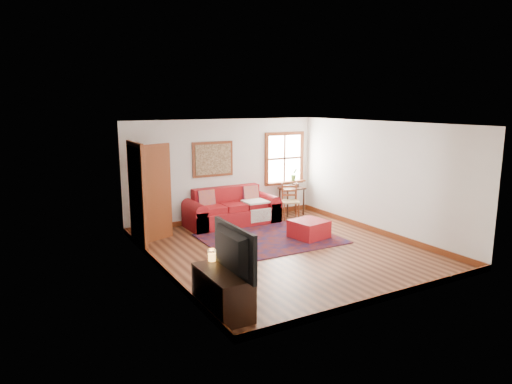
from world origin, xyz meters
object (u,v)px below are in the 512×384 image
red_ottoman (309,229)px  side_table (292,192)px  red_leather_sofa (232,212)px  ladder_back_chair (290,200)px  media_cabinet (222,292)px

red_ottoman → side_table: bearing=56.0°
red_leather_sofa → ladder_back_chair: ladder_back_chair is taller
red_leather_sofa → red_ottoman: red_leather_sofa is taller
side_table → media_cabinet: (-4.01, -4.26, -0.30)m
ladder_back_chair → red_leather_sofa: bearing=170.2°
ladder_back_chair → side_table: bearing=50.4°
red_leather_sofa → media_cabinet: size_ratio=2.06×
red_leather_sofa → media_cabinet: bearing=-118.0°
ladder_back_chair → media_cabinet: size_ratio=0.83×
red_leather_sofa → side_table: (1.79, 0.07, 0.31)m
red_leather_sofa → ladder_back_chair: 1.55m
red_leather_sofa → side_table: 1.82m
red_leather_sofa → red_ottoman: 2.10m
ladder_back_chair → media_cabinet: bearing=-133.6°
ladder_back_chair → media_cabinet: (-3.74, -3.93, -0.19)m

